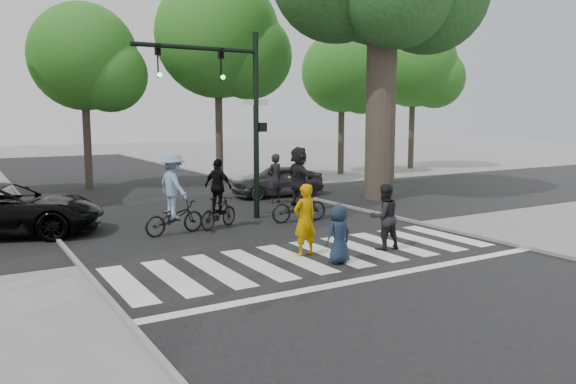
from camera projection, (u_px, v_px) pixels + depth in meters
name	position (u px, v px, depth m)	size (l,w,h in m)	color
ground	(337.00, 266.00, 12.72)	(120.00, 120.00, 0.00)	gray
road_stem	(240.00, 228.00, 16.98)	(10.00, 70.00, 0.01)	black
road_cross	(202.00, 213.00, 19.53)	(70.00, 10.00, 0.01)	black
curb_left	(63.00, 246.00, 14.41)	(0.10, 70.00, 0.10)	gray
curb_right	(371.00, 212.00, 19.53)	(0.10, 70.00, 0.10)	gray
crosswalk	(320.00, 259.00, 13.28)	(10.00, 3.85, 0.01)	silver
traffic_signal	(232.00, 99.00, 17.65)	(4.45, 0.29, 6.00)	black
bg_tree_2	(90.00, 62.00, 25.19)	(5.04, 4.80, 8.40)	brown
bg_tree_3	(225.00, 41.00, 26.97)	(6.30, 6.00, 10.20)	brown
bg_tree_4	(347.00, 76.00, 31.89)	(4.83, 4.60, 8.15)	brown
bg_tree_5	(419.00, 68.00, 35.34)	(5.67, 5.40, 9.30)	brown
pedestrian_woman	(305.00, 220.00, 13.51)	(0.64, 0.42, 1.76)	#B98000
pedestrian_child	(339.00, 234.00, 12.82)	(0.67, 0.44, 1.37)	#172537
pedestrian_adult	(384.00, 217.00, 14.15)	(0.82, 0.64, 1.68)	black
cyclist_left	(174.00, 199.00, 15.92)	(1.93, 1.30, 2.34)	black
cyclist_mid	(218.00, 200.00, 16.81)	(1.64, 1.13, 2.10)	black
cyclist_right	(299.00, 189.00, 17.81)	(1.95, 1.81, 2.41)	black
car_suv	(3.00, 210.00, 15.80)	(2.49, 5.40, 1.50)	black
car_grey	(277.00, 181.00, 23.53)	(1.56, 3.88, 1.32)	#333238
bystander_dark	(275.00, 179.00, 21.70)	(0.70, 0.46, 1.92)	black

